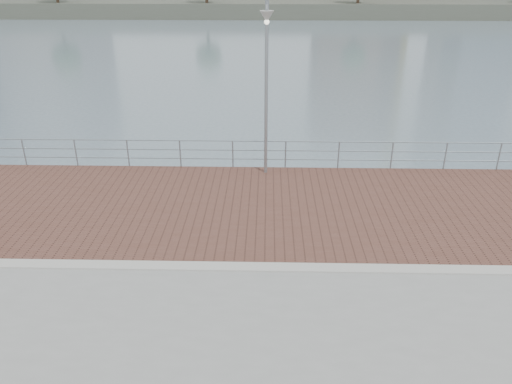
{
  "coord_description": "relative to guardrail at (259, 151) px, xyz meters",
  "views": [
    {
      "loc": [
        0.32,
        -11.13,
        7.52
      ],
      "look_at": [
        0.0,
        2.0,
        1.3
      ],
      "focal_mm": 35.0,
      "sensor_mm": 36.0,
      "label": 1
    }
  ],
  "objects": [
    {
      "name": "guardrail",
      "position": [
        0.0,
        0.0,
        0.0
      ],
      "size": [
        39.06,
        0.06,
        1.13
      ],
      "color": "#8C9EA8",
      "rests_on": "brick_lane"
    },
    {
      "name": "water",
      "position": [
        -0.0,
        -7.0,
        -2.69
      ],
      "size": [
        400.0,
        400.0,
        0.0
      ],
      "primitive_type": "plane",
      "color": "slate",
      "rests_on": "ground"
    },
    {
      "name": "curb",
      "position": [
        -0.0,
        -7.0,
        -0.66
      ],
      "size": [
        40.0,
        0.4,
        0.06
      ],
      "primitive_type": "cube",
      "color": "#B7B5AD",
      "rests_on": "seawall"
    },
    {
      "name": "brick_lane",
      "position": [
        -0.0,
        -3.4,
        -0.68
      ],
      "size": [
        40.0,
        6.8,
        0.02
      ],
      "primitive_type": "cube",
      "color": "brown",
      "rests_on": "seawall"
    },
    {
      "name": "street_lamp",
      "position": [
        0.26,
        -0.96,
        3.79
      ],
      "size": [
        0.46,
        1.34,
        6.3
      ],
      "color": "gray",
      "rests_on": "brick_lane"
    }
  ]
}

